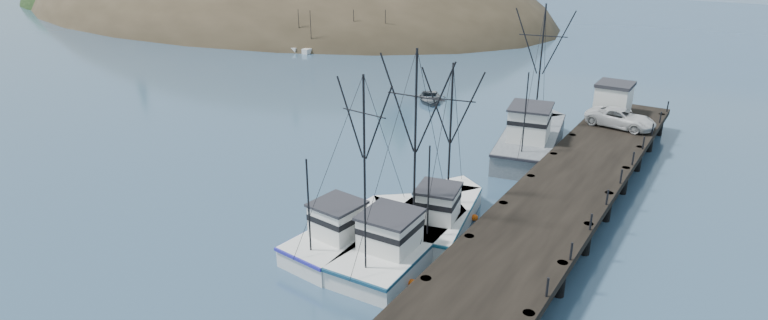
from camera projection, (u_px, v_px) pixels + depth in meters
ground at (244, 258)px, 34.73m from camera, size 400.00×400.00×0.00m
pier at (568, 188)px, 39.72m from camera, size 6.00×44.00×2.00m
headland at (254, 30)px, 135.36m from camera, size 134.80×78.00×51.00m
moored_sailboats at (341, 43)px, 94.94m from camera, size 19.62×17.63×6.35m
trawler_near at (404, 240)px, 35.00m from camera, size 4.35×12.19×12.23m
trawler_mid at (355, 231)px, 35.96m from camera, size 4.49×10.69×10.62m
trawler_far at (443, 214)px, 38.12m from camera, size 5.09×10.42×10.72m
work_vessel at (531, 138)px, 50.35m from camera, size 6.71×14.83×12.47m
pier_shed at (614, 98)px, 53.87m from camera, size 3.00×3.20×2.80m
pickup_truck at (621, 118)px, 50.34m from camera, size 5.93×3.34×1.56m
motorboat at (430, 101)px, 65.06m from camera, size 5.76×6.33×1.07m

